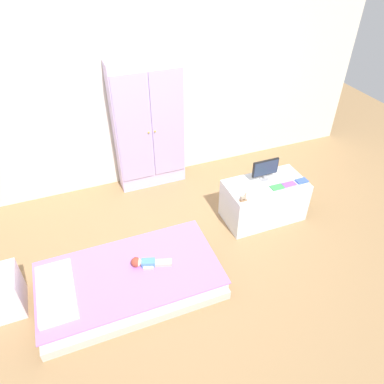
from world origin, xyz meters
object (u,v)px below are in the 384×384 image
Objects in this scene: bed at (130,281)px; nightstand at (0,294)px; rocking_horse_toy at (244,197)px; tv_stand at (264,200)px; book_green at (277,187)px; tv_monitor at (265,168)px; book_purple at (289,184)px; doll at (144,262)px; wardrobe at (148,126)px; book_blue at (302,181)px.

nightstand reaches higher than bed.
nightstand is at bearing -177.95° from rocking_horse_toy.
rocking_horse_toy is at bearing -155.22° from tv_stand.
tv_monitor is at bearing 105.34° from book_green.
rocking_horse_toy is 0.66× the size of book_purple.
tv_monitor reaches higher than book_purple.
tv_monitor is at bearing 6.95° from nightstand.
bed is 1.85× the size of tv_stand.
book_green is (0.07, -0.11, 0.25)m from tv_stand.
nightstand is at bearing -174.69° from tv_stand.
tv_monitor reaches higher than bed.
wardrobe reaches higher than doll.
doll is at bearing -164.57° from tv_stand.
nightstand is at bearing -177.14° from book_purple.
book_blue is (2.12, 0.36, 0.39)m from bed.
bed is 3.97× the size of nightstand.
rocking_horse_toy is (2.48, 0.09, 0.33)m from nightstand.
wardrobe is 12.49× the size of book_blue.
book_purple is (1.80, 0.32, 0.23)m from doll.
bed is 2.19m from book_blue.
book_purple is at bearing -43.05° from tv_monitor.
doll is 1.84m from book_purple.
tv_monitor is 0.32m from book_purple.
book_purple is (0.23, -0.11, 0.25)m from tv_stand.
book_blue reaches higher than nightstand.
tv_stand is at bearing 15.27° from bed.
book_blue is at bearing -15.83° from tv_stand.
rocking_horse_toy is 0.78× the size of book_blue.
tv_stand is at bearing 153.66° from book_purple.
tv_stand is 0.36m from book_purple.
book_purple is (0.61, 0.07, -0.04)m from rocking_horse_toy.
rocking_horse_toy is at bearing 2.05° from nightstand.
bed is 1.93m from wardrobe.
tv_monitor is (1.04, -1.10, -0.19)m from wardrobe.
book_green is at bearing 8.24° from rocking_horse_toy.
nightstand is 3.23× the size of book_blue.
doll is at bearing -161.91° from tv_monitor.
nightstand is 4.14× the size of rocking_horse_toy.
book_green reaches higher than nightstand.
wardrobe is 11.52× the size of book_green.
doll is 2.00m from book_blue.
book_purple is (1.25, -1.29, -0.33)m from wardrobe.
nightstand is at bearing -173.05° from tv_monitor.
tv_stand is at bearing 5.31° from nightstand.
bed is 1.90m from tv_monitor.
doll is 1.21× the size of tv_monitor.
rocking_horse_toy is (1.34, 0.29, 0.43)m from bed.
book_green is at bearing -49.72° from wardrobe.
tv_monitor is (1.74, 0.56, 0.53)m from bed.
wardrobe is 1.80× the size of tv_stand.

